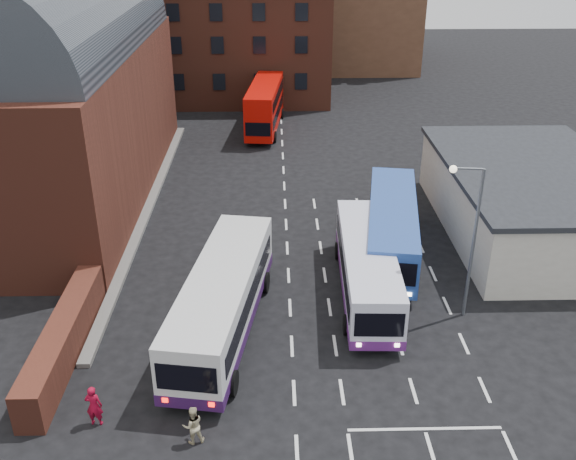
{
  "coord_description": "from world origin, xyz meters",
  "views": [
    {
      "loc": [
        -0.75,
        -21.65,
        18.02
      ],
      "look_at": [
        0.0,
        10.0,
        2.2
      ],
      "focal_mm": 40.0,
      "sensor_mm": 36.0,
      "label": 1
    }
  ],
  "objects_px": {
    "pedestrian_red": "(94,406)",
    "bus_white_outbound": "(222,297)",
    "bus_red_double": "(265,106)",
    "pedestrian_beige": "(193,425)",
    "bus_white_inbound": "(367,265)",
    "street_lamp": "(470,229)",
    "bus_blue": "(392,225)"
  },
  "relations": [
    {
      "from": "bus_white_outbound",
      "to": "street_lamp",
      "type": "bearing_deg",
      "value": 14.89
    },
    {
      "from": "bus_red_double",
      "to": "bus_white_inbound",
      "type": "bearing_deg",
      "value": 106.88
    },
    {
      "from": "pedestrian_beige",
      "to": "bus_white_outbound",
      "type": "bearing_deg",
      "value": -111.69
    },
    {
      "from": "bus_red_double",
      "to": "street_lamp",
      "type": "height_order",
      "value": "street_lamp"
    },
    {
      "from": "bus_red_double",
      "to": "pedestrian_red",
      "type": "bearing_deg",
      "value": 86.33
    },
    {
      "from": "bus_white_inbound",
      "to": "bus_blue",
      "type": "bearing_deg",
      "value": -112.53
    },
    {
      "from": "bus_white_outbound",
      "to": "bus_white_inbound",
      "type": "xyz_separation_m",
      "value": [
        7.18,
        3.12,
        -0.18
      ]
    },
    {
      "from": "street_lamp",
      "to": "bus_red_double",
      "type": "bearing_deg",
      "value": 108.06
    },
    {
      "from": "pedestrian_beige",
      "to": "street_lamp",
      "type": "bearing_deg",
      "value": -162.29
    },
    {
      "from": "bus_white_inbound",
      "to": "bus_white_outbound",
      "type": "bearing_deg",
      "value": 25.59
    },
    {
      "from": "pedestrian_red",
      "to": "pedestrian_beige",
      "type": "xyz_separation_m",
      "value": [
        3.92,
        -1.04,
        -0.09
      ]
    },
    {
      "from": "bus_white_outbound",
      "to": "pedestrian_beige",
      "type": "relative_size",
      "value": 7.58
    },
    {
      "from": "bus_white_inbound",
      "to": "pedestrian_red",
      "type": "height_order",
      "value": "bus_white_inbound"
    },
    {
      "from": "pedestrian_red",
      "to": "bus_white_outbound",
      "type": "bearing_deg",
      "value": -123.73
    },
    {
      "from": "bus_red_double",
      "to": "pedestrian_red",
      "type": "relative_size",
      "value": 5.94
    },
    {
      "from": "bus_white_outbound",
      "to": "bus_red_double",
      "type": "xyz_separation_m",
      "value": [
        1.71,
        31.3,
        0.3
      ]
    },
    {
      "from": "bus_white_inbound",
      "to": "street_lamp",
      "type": "xyz_separation_m",
      "value": [
        4.36,
        -1.95,
        2.98
      ]
    },
    {
      "from": "bus_white_inbound",
      "to": "pedestrian_red",
      "type": "distance_m",
      "value": 14.93
    },
    {
      "from": "bus_white_inbound",
      "to": "street_lamp",
      "type": "height_order",
      "value": "street_lamp"
    },
    {
      "from": "street_lamp",
      "to": "pedestrian_beige",
      "type": "relative_size",
      "value": 4.85
    },
    {
      "from": "bus_white_outbound",
      "to": "bus_white_inbound",
      "type": "height_order",
      "value": "bus_white_outbound"
    },
    {
      "from": "bus_white_inbound",
      "to": "bus_blue",
      "type": "relative_size",
      "value": 0.93
    },
    {
      "from": "bus_white_outbound",
      "to": "bus_white_inbound",
      "type": "bearing_deg",
      "value": 32.58
    },
    {
      "from": "street_lamp",
      "to": "bus_white_inbound",
      "type": "bearing_deg",
      "value": 155.86
    },
    {
      "from": "bus_white_outbound",
      "to": "bus_blue",
      "type": "bearing_deg",
      "value": 48.39
    },
    {
      "from": "street_lamp",
      "to": "pedestrian_red",
      "type": "xyz_separation_m",
      "value": [
        -16.12,
        -7.21,
        -3.84
      ]
    },
    {
      "from": "bus_white_inbound",
      "to": "pedestrian_beige",
      "type": "bearing_deg",
      "value": 54.57
    },
    {
      "from": "bus_white_outbound",
      "to": "bus_blue",
      "type": "xyz_separation_m",
      "value": [
        9.21,
        7.53,
        -0.08
      ]
    },
    {
      "from": "bus_white_outbound",
      "to": "pedestrian_red",
      "type": "height_order",
      "value": "bus_white_outbound"
    },
    {
      "from": "street_lamp",
      "to": "pedestrian_beige",
      "type": "height_order",
      "value": "street_lamp"
    },
    {
      "from": "bus_white_inbound",
      "to": "bus_blue",
      "type": "distance_m",
      "value": 4.86
    },
    {
      "from": "bus_white_inbound",
      "to": "pedestrian_red",
      "type": "relative_size",
      "value": 6.09
    }
  ]
}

